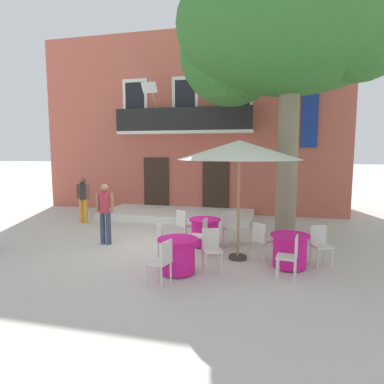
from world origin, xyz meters
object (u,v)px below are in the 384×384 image
at_px(cafe_chair_near_tree_2, 211,247).
at_px(cafe_chair_front_1, 320,243).
at_px(cafe_chair_near_tree_0, 164,241).
at_px(cafe_chair_middle_2, 184,223).
at_px(cafe_chair_middle_0, 201,234).
at_px(ground_planter_left, 100,206).
at_px(pedestrian_mid_plaza, 105,210).
at_px(cafe_umbrella, 239,150).
at_px(cafe_chair_middle_1, 230,225).
at_px(cafe_table_front, 290,251).
at_px(plane_tree, 288,30).
at_px(cafe_chair_near_tree_1, 162,260).
at_px(cafe_chair_front_2, 262,238).
at_px(cafe_table_middle, 205,232).
at_px(cafe_chair_front_0, 291,255).
at_px(cafe_table_near_tree, 178,255).
at_px(pedestrian_near_entrance, 83,197).

xyz_separation_m(cafe_chair_near_tree_2, cafe_chair_front_1, (2.34, 0.92, 0.00)).
distance_m(cafe_chair_near_tree_0, cafe_chair_middle_2, 1.92).
distance_m(cafe_chair_middle_0, ground_planter_left, 6.65).
bearing_deg(ground_planter_left, pedestrian_mid_plaza, -58.95).
xyz_separation_m(cafe_chair_near_tree_0, cafe_umbrella, (1.64, 0.71, 2.08)).
height_order(cafe_chair_middle_1, pedestrian_mid_plaza, pedestrian_mid_plaza).
bearing_deg(pedestrian_mid_plaza, cafe_chair_middle_0, -5.56).
height_order(cafe_table_front, ground_planter_left, cafe_table_front).
distance_m(plane_tree, cafe_table_front, 5.86).
distance_m(cafe_chair_near_tree_0, cafe_chair_near_tree_1, 1.37).
bearing_deg(cafe_chair_front_2, cafe_chair_near_tree_2, -136.34).
bearing_deg(cafe_table_middle, cafe_chair_middle_1, 32.12).
xyz_separation_m(cafe_chair_near_tree_0, cafe_chair_middle_0, (0.70, 0.85, 0.00)).
distance_m(plane_tree, cafe_chair_middle_0, 5.90).
bearing_deg(cafe_chair_front_0, cafe_table_middle, 137.79).
relative_size(cafe_table_near_tree, cafe_chair_near_tree_2, 0.95).
height_order(cafe_table_near_tree, ground_planter_left, cafe_table_near_tree).
bearing_deg(cafe_chair_middle_0, cafe_chair_middle_2, 124.57).
relative_size(cafe_chair_middle_1, cafe_chair_front_1, 1.00).
relative_size(cafe_chair_front_2, pedestrian_mid_plaza, 0.54).
bearing_deg(cafe_umbrella, cafe_table_near_tree, -131.71).
bearing_deg(cafe_table_middle, cafe_chair_front_1, -17.20).
distance_m(cafe_table_near_tree, cafe_chair_middle_0, 1.43).
distance_m(cafe_chair_near_tree_0, cafe_chair_middle_0, 1.10).
relative_size(cafe_table_middle, cafe_chair_middle_1, 0.95).
xyz_separation_m(cafe_chair_front_1, pedestrian_mid_plaza, (-5.60, 0.41, 0.43)).
relative_size(cafe_chair_front_0, pedestrian_mid_plaza, 0.54).
bearing_deg(cafe_umbrella, plane_tree, 60.92).
height_order(cafe_table_middle, pedestrian_near_entrance, pedestrian_near_entrance).
xyz_separation_m(cafe_chair_middle_1, pedestrian_near_entrance, (-5.53, 1.49, 0.41)).
bearing_deg(cafe_chair_near_tree_1, cafe_table_near_tree, 82.69).
xyz_separation_m(cafe_chair_front_2, ground_planter_left, (-6.66, 4.26, -0.17)).
height_order(cafe_chair_middle_2, cafe_chair_front_0, same).
relative_size(cafe_chair_near_tree_0, cafe_chair_middle_2, 1.00).
relative_size(cafe_chair_near_tree_2, cafe_table_front, 1.05).
distance_m(cafe_table_middle, cafe_chair_front_1, 3.01).
bearing_deg(cafe_chair_middle_2, plane_tree, 13.57).
xyz_separation_m(cafe_chair_near_tree_2, cafe_umbrella, (0.47, 0.92, 2.08)).
relative_size(plane_tree, cafe_chair_near_tree_1, 8.60).
bearing_deg(cafe_chair_middle_0, cafe_chair_front_2, -2.50).
height_order(plane_tree, pedestrian_near_entrance, plane_tree).
xyz_separation_m(cafe_chair_middle_1, ground_planter_left, (-5.74, 3.05, -0.17)).
relative_size(cafe_chair_middle_0, cafe_chair_middle_1, 1.00).
bearing_deg(cafe_table_near_tree, cafe_chair_near_tree_0, 131.38).
relative_size(plane_tree, pedestrian_mid_plaza, 4.62).
distance_m(cafe_table_middle, cafe_chair_middle_2, 0.77).
height_order(cafe_chair_middle_2, cafe_umbrella, cafe_umbrella).
height_order(cafe_table_middle, pedestrian_mid_plaza, pedestrian_mid_plaza).
relative_size(cafe_table_front, cafe_chair_front_0, 0.95).
distance_m(plane_tree, cafe_chair_near_tree_1, 6.95).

